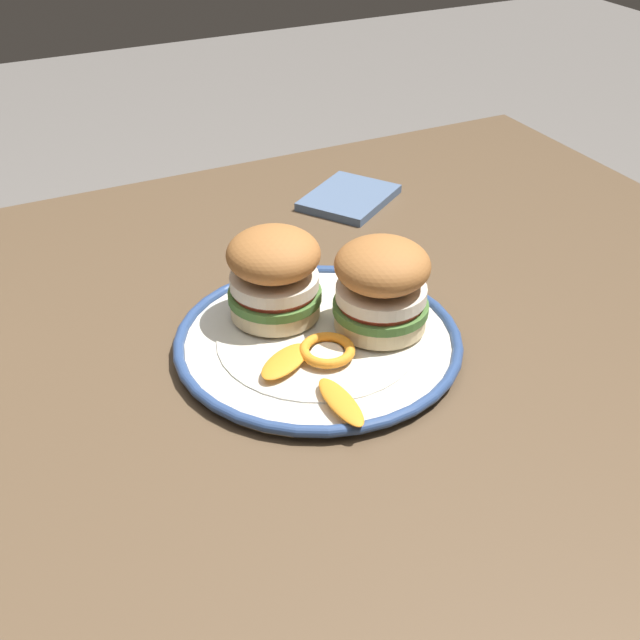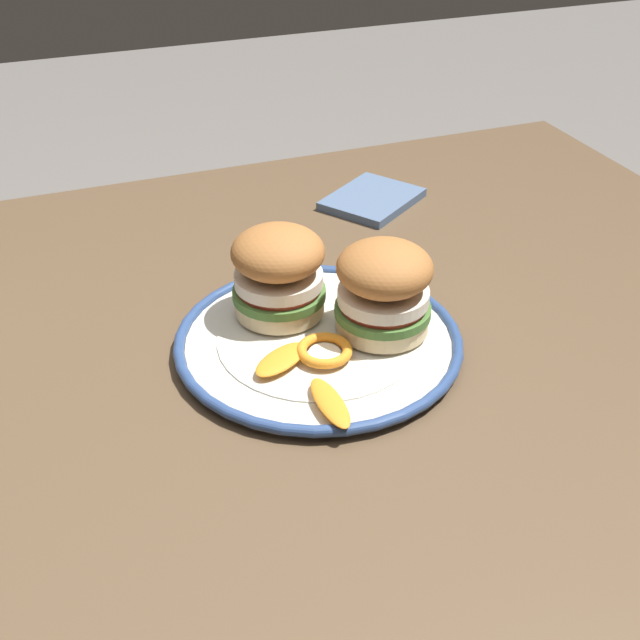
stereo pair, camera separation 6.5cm
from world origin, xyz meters
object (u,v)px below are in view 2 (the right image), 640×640
at_px(dinner_plate, 320,344).
at_px(sandwich_half_left, 278,271).
at_px(dining_table, 283,423).
at_px(sandwich_half_right, 384,288).

distance_m(dinner_plate, sandwich_half_left, 0.09).
distance_m(dining_table, sandwich_half_left, 0.17).
distance_m(dinner_plate, sandwich_half_right, 0.09).
bearing_deg(dinner_plate, sandwich_half_left, -70.52).
bearing_deg(dinner_plate, dining_table, -6.52).
relative_size(dining_table, sandwich_half_right, 9.37).
bearing_deg(dining_table, dinner_plate, 173.48).
relative_size(dinner_plate, sandwich_half_left, 2.18).
bearing_deg(dining_table, sandwich_half_left, -108.04).
height_order(dinner_plate, sandwich_half_left, sandwich_half_left).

